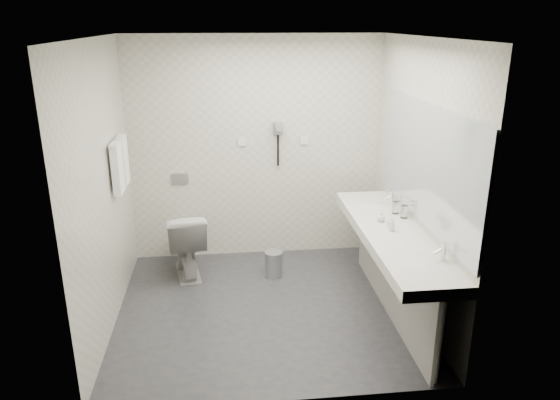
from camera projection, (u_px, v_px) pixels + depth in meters
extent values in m
plane|color=#2A2B2F|center=(266.00, 308.00, 5.04)|extent=(2.80, 2.80, 0.00)
plane|color=silver|center=(264.00, 37.00, 4.22)|extent=(2.80, 2.80, 0.00)
plane|color=beige|center=(255.00, 150.00, 5.85)|extent=(2.80, 0.00, 2.80)
plane|color=beige|center=(281.00, 244.00, 3.41)|extent=(2.80, 0.00, 2.80)
plane|color=beige|center=(103.00, 190.00, 4.49)|extent=(0.00, 2.60, 2.60)
plane|color=beige|center=(418.00, 180.00, 4.78)|extent=(0.00, 2.60, 2.60)
cube|color=silver|center=(392.00, 235.00, 4.71)|extent=(0.55, 2.20, 0.10)
cube|color=gray|center=(391.00, 277.00, 4.85)|extent=(0.03, 2.15, 0.75)
cylinder|color=silver|center=(438.00, 342.00, 3.88)|extent=(0.06, 0.06, 0.75)
cylinder|color=silver|center=(365.00, 234.00, 5.83)|extent=(0.06, 0.06, 0.75)
cube|color=#B2BCC6|center=(426.00, 164.00, 4.52)|extent=(0.02, 2.20, 1.05)
ellipsoid|color=silver|center=(418.00, 263.00, 4.08)|extent=(0.40, 0.31, 0.05)
ellipsoid|color=silver|center=(372.00, 207.00, 5.31)|extent=(0.40, 0.31, 0.05)
cylinder|color=silver|center=(443.00, 252.00, 4.08)|extent=(0.04, 0.04, 0.15)
cylinder|color=silver|center=(391.00, 198.00, 5.30)|extent=(0.04, 0.04, 0.15)
imported|color=silver|center=(390.00, 223.00, 4.72)|extent=(0.06, 0.06, 0.10)
imported|color=silver|center=(381.00, 217.00, 4.87)|extent=(0.09, 0.09, 0.09)
imported|color=silver|center=(392.00, 224.00, 4.64)|extent=(0.06, 0.06, 0.13)
cylinder|color=silver|center=(404.00, 212.00, 4.96)|extent=(0.07, 0.07, 0.12)
cylinder|color=silver|center=(396.00, 208.00, 5.07)|extent=(0.07, 0.07, 0.12)
imported|color=silver|center=(186.00, 243.00, 5.62)|extent=(0.52, 0.77, 0.73)
cube|color=#B2B5BA|center=(180.00, 179.00, 5.85)|extent=(0.18, 0.02, 0.12)
cylinder|color=#B2B5BA|center=(274.00, 265.00, 5.64)|extent=(0.22, 0.22, 0.27)
cylinder|color=#B2B5BA|center=(274.00, 253.00, 5.59)|extent=(0.19, 0.19, 0.02)
cylinder|color=silver|center=(117.00, 142.00, 4.91)|extent=(0.02, 0.62, 0.02)
cube|color=white|center=(117.00, 168.00, 4.85)|extent=(0.07, 0.24, 0.48)
cube|color=white|center=(123.00, 160.00, 5.11)|extent=(0.07, 0.24, 0.48)
cube|color=gray|center=(278.00, 128.00, 5.77)|extent=(0.10, 0.04, 0.14)
cylinder|color=gray|center=(279.00, 127.00, 5.69)|extent=(0.08, 0.14, 0.08)
cylinder|color=black|center=(278.00, 151.00, 5.84)|extent=(0.02, 0.02, 0.35)
cube|color=silver|center=(242.00, 142.00, 5.79)|extent=(0.09, 0.02, 0.09)
cube|color=silver|center=(304.00, 140.00, 5.86)|extent=(0.09, 0.02, 0.09)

